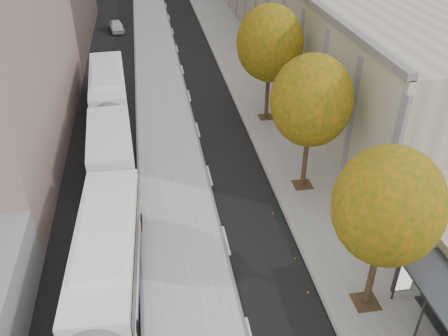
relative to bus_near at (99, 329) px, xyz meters
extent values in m
cube|color=#A3A3A3|center=(3.52, 22.81, -1.51)|extent=(4.25, 150.00, 0.15)
cube|color=gray|center=(11.52, 22.81, -1.55)|extent=(4.75, 150.00, 0.08)
cube|color=#383A3F|center=(12.90, -1.19, 0.97)|extent=(1.90, 4.40, 0.10)
cylinder|color=#302313|center=(11.00, 0.81, 0.11)|extent=(0.28, 0.28, 3.24)
sphere|color=#1F4C10|center=(11.00, 0.81, 3.68)|extent=(4.20, 4.20, 4.20)
cylinder|color=#302313|center=(11.00, 9.81, 0.18)|extent=(0.28, 0.28, 3.38)
sphere|color=#1F4C10|center=(11.00, 9.81, 3.89)|extent=(4.40, 4.40, 4.40)
cylinder|color=#302313|center=(11.00, 18.81, 0.25)|extent=(0.28, 0.28, 3.51)
sphere|color=#1F4C10|center=(11.00, 18.81, 4.11)|extent=(4.60, 4.60, 4.60)
cube|color=white|center=(0.00, 0.01, -0.14)|extent=(3.24, 17.53, 2.91)
cube|color=black|center=(0.00, 0.01, 0.40)|extent=(3.27, 16.83, 1.01)
cube|color=white|center=(-0.28, 18.45, -0.13)|extent=(3.47, 17.57, 2.91)
cube|color=black|center=(-0.28, 18.45, 0.40)|extent=(3.49, 16.88, 1.01)
cube|color=#1B734D|center=(-0.28, 9.75, -0.47)|extent=(1.84, 0.16, 1.13)
imported|color=silver|center=(-0.47, 42.72, -0.99)|extent=(1.90, 3.68, 1.20)
camera|label=1|loc=(2.64, -12.05, 14.42)|focal=38.00mm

